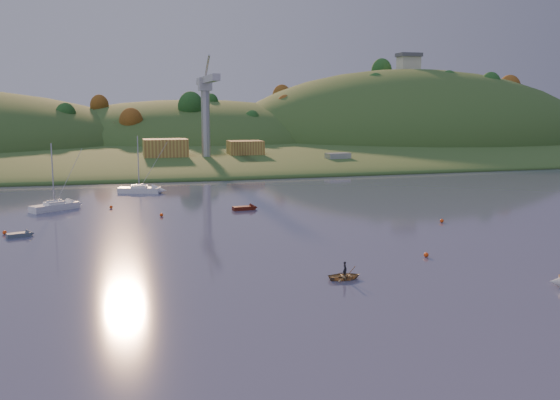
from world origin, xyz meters
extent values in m
plane|color=#353957|center=(0.00, 0.00, 0.00)|extent=(500.00, 500.00, 0.00)
cube|color=#2B471C|center=(0.00, 230.00, 0.00)|extent=(620.00, 220.00, 1.50)
ellipsoid|color=#2B471C|center=(0.00, 165.00, 0.00)|extent=(640.00, 150.00, 7.00)
ellipsoid|color=#2B471C|center=(10.00, 210.00, 0.00)|extent=(140.00, 120.00, 36.00)
ellipsoid|color=#2B471C|center=(95.00, 195.00, 0.00)|extent=(150.00, 130.00, 60.00)
cube|color=beige|center=(95.00, 195.00, 32.50)|extent=(8.00, 6.00, 5.00)
cube|color=#595960|center=(95.00, 195.00, 35.70)|extent=(9.00, 7.00, 1.50)
cube|color=slate|center=(5.00, 122.00, 1.20)|extent=(42.00, 16.00, 2.40)
cube|color=#9B6633|center=(-8.00, 123.00, 4.80)|extent=(11.00, 8.00, 4.80)
cube|color=#9B6633|center=(13.00, 124.00, 4.40)|extent=(9.00, 7.00, 4.00)
cylinder|color=#B7B7BC|center=(2.00, 120.00, 11.40)|extent=(2.20, 2.20, 18.00)
cube|color=#B7B7BC|center=(2.00, 120.00, 20.90)|extent=(3.20, 3.20, 3.20)
cube|color=#B7B7BC|center=(2.00, 111.00, 21.90)|extent=(1.80, 18.00, 1.60)
cube|color=#B7B7BC|center=(2.00, 125.00, 21.90)|extent=(1.80, 10.00, 1.60)
cone|color=silver|center=(16.10, 6.23, 0.41)|extent=(2.23, 2.24, 1.64)
cube|color=white|center=(-29.74, 59.84, 0.50)|extent=(7.11, 6.11, 1.00)
cube|color=white|center=(-29.74, 59.84, 1.05)|extent=(3.16, 2.94, 0.64)
cylinder|color=silver|center=(-29.74, 59.84, 5.53)|extent=(0.18, 0.18, 9.07)
cylinder|color=silver|center=(-29.74, 59.84, 1.30)|extent=(2.39, 1.84, 0.12)
cylinder|color=white|center=(-29.74, 59.84, 1.40)|extent=(2.25, 1.82, 0.36)
cube|color=white|center=(-16.63, 75.90, 0.51)|extent=(7.72, 4.35, 1.02)
cube|color=white|center=(-16.63, 75.90, 1.07)|extent=(3.15, 2.43, 0.65)
cylinder|color=silver|center=(-16.63, 75.90, 5.64)|extent=(0.18, 0.18, 9.25)
cylinder|color=silver|center=(-16.63, 75.90, 1.32)|extent=(2.86, 1.01, 0.12)
cylinder|color=white|center=(-16.63, 75.90, 1.42)|extent=(2.58, 1.13, 0.36)
imported|color=olive|center=(-1.05, 13.24, 0.31)|extent=(3.00, 2.16, 0.62)
imported|color=black|center=(-1.05, 13.24, 0.70)|extent=(0.34, 0.52, 1.41)
cube|color=#52170B|center=(-2.19, 52.93, 0.28)|extent=(3.46, 1.70, 0.55)
cone|color=#52170B|center=(-0.53, 53.12, 0.28)|extent=(1.31, 1.45, 1.33)
cube|color=slate|center=(-32.24, 40.77, 0.24)|extent=(2.95, 2.00, 0.49)
cone|color=slate|center=(-30.96, 41.21, 0.24)|extent=(1.28, 1.43, 1.19)
cube|color=slate|center=(34.37, 111.18, 0.92)|extent=(14.92, 7.33, 1.84)
cube|color=#B7B7BC|center=(34.37, 111.18, 2.45)|extent=(6.53, 4.01, 2.45)
sphere|color=#FF470D|center=(10.10, 18.91, 0.25)|extent=(0.50, 0.50, 0.50)
sphere|color=#FF470D|center=(21.51, 35.94, 0.25)|extent=(0.50, 0.50, 0.50)
sphere|color=#FF470D|center=(-21.54, 59.32, 0.25)|extent=(0.50, 0.50, 0.50)
sphere|color=#FF470D|center=(-14.62, 50.39, 0.25)|extent=(0.50, 0.50, 0.50)
sphere|color=#FF470D|center=(-34.10, 42.74, 0.25)|extent=(0.50, 0.50, 0.50)
camera|label=1|loc=(-20.89, -38.08, 15.55)|focal=40.00mm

